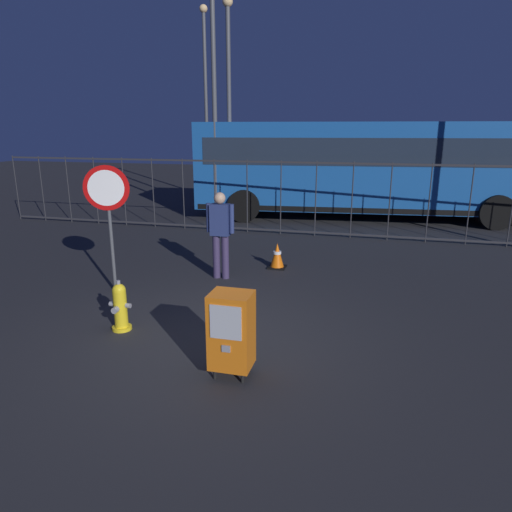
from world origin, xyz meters
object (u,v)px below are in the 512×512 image
traffic_cone (277,256)px  bus_near (365,165)px  bus_far (426,157)px  fire_hydrant (120,307)px  street_light_far_left (214,64)px  newspaper_box_primary (231,330)px  pedestrian (220,230)px  stop_sign (108,203)px  street_light_near_left (229,94)px  street_light_near_right (206,91)px

traffic_cone → bus_near: (1.47, 6.18, 1.45)m
bus_near → bus_far: same height
fire_hydrant → street_light_far_left: size_ratio=0.09×
fire_hydrant → traffic_cone: size_ratio=1.41×
street_light_far_left → newspaper_box_primary: bearing=-69.5°
traffic_cone → bus_near: bus_near is taller
bus_far → pedestrian: bearing=-115.8°
stop_sign → street_light_near_left: bearing=92.6°
pedestrian → traffic_cone: bearing=45.8°
pedestrian → fire_hydrant: bearing=-102.9°
stop_sign → street_light_near_right: 12.28m
traffic_cone → bus_far: 11.56m
newspaper_box_primary → street_light_near_right: bearing=111.5°
fire_hydrant → street_light_near_right: (-3.55, 13.09, 3.93)m
street_light_far_left → street_light_near_left: bearing=84.3°
stop_sign → street_light_far_left: size_ratio=0.28×
traffic_cone → pedestrian: bearing=-134.2°
fire_hydrant → newspaper_box_primary: (1.93, -0.81, 0.22)m
bus_far → fire_hydrant: bearing=-114.3°
newspaper_box_primary → bus_far: bus_far is taller
pedestrian → street_light_far_left: (-2.01, 5.46, 3.66)m
stop_sign → newspaper_box_primary: bearing=-37.5°
stop_sign → street_light_near_left: (-0.35, 7.79, 2.27)m
newspaper_box_primary → traffic_cone: bearing=95.4°
pedestrian → street_light_far_left: size_ratio=0.21×
newspaper_box_primary → fire_hydrant: bearing=157.2°
fire_hydrant → street_light_far_left: bearing=99.8°
bus_near → street_light_near_right: (-6.54, 3.33, 2.57)m
fire_hydrant → street_light_near_right: street_light_near_right is taller
street_light_near_left → traffic_cone: bearing=-63.3°
bus_near → street_light_far_left: (-4.40, -1.65, 2.90)m
street_light_near_right → street_light_far_left: bearing=-66.7°
fire_hydrant → bus_far: (5.22, 14.45, 1.36)m
stop_sign → pedestrian: stop_sign is taller
newspaper_box_primary → stop_sign: bearing=142.5°
newspaper_box_primary → bus_near: bearing=84.3°
pedestrian → bus_near: (2.38, 7.12, 0.76)m
fire_hydrant → bus_near: bearing=73.0°
bus_near → street_light_near_right: 7.78m
stop_sign → pedestrian: (1.56, 1.26, -0.65)m
fire_hydrant → street_light_far_left: street_light_far_left is taller
bus_near → street_light_near_right: size_ratio=1.44×
bus_far → street_light_far_left: street_light_far_left is taller
bus_far → street_light_near_right: bearing=-175.7°
stop_sign → street_light_near_right: size_ratio=0.30×
fire_hydrant → bus_far: bus_far is taller
stop_sign → street_light_far_left: street_light_far_left is taller
stop_sign → street_light_far_left: bearing=93.9°
bus_near → bus_far: (2.23, 4.68, 0.00)m
stop_sign → street_light_near_right: (-2.60, 11.70, 2.68)m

